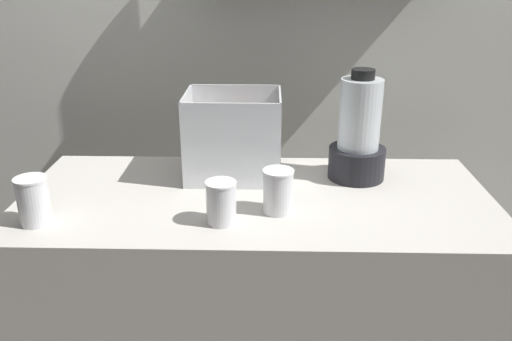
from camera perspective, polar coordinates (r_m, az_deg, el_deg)
counter at (r=1.82m, az=0.00°, el=-15.70°), size 1.40×0.64×0.90m
back_wall_unit at (r=2.22m, az=0.66°, el=14.22°), size 2.60×0.24×2.50m
carrot_display_bin at (r=1.70m, az=-2.51°, el=2.14°), size 0.30×0.24×0.27m
blender_pitcher at (r=1.69m, az=10.93°, el=3.61°), size 0.18×0.18×0.35m
juice_cup_orange_far_left at (r=1.51m, az=-22.74°, el=-3.22°), size 0.08×0.08×0.13m
juice_cup_carrot_left at (r=1.41m, az=-3.75°, el=-3.62°), size 0.08×0.08×0.12m
juice_cup_carrot_middle at (r=1.46m, az=2.39°, el=-2.53°), size 0.09×0.09×0.12m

